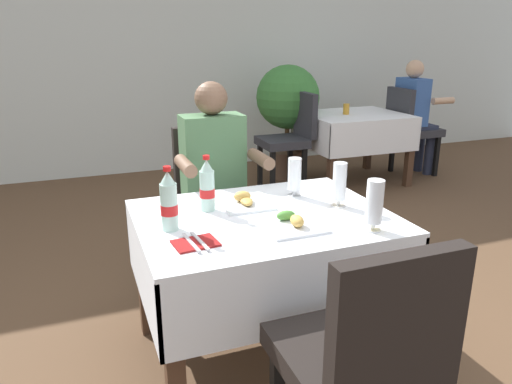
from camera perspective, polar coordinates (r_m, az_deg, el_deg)
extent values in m
plane|color=brown|center=(2.49, 4.13, -19.20)|extent=(11.00, 11.00, 0.00)
cube|color=silver|center=(5.66, -12.55, 17.21)|extent=(11.00, 0.12, 2.94)
cube|color=white|center=(2.20, 0.92, -2.98)|extent=(1.13, 0.88, 0.02)
cube|color=white|center=(1.92, 5.74, -12.04)|extent=(1.13, 0.02, 0.32)
cube|color=white|center=(2.64, -2.54, -3.30)|extent=(1.13, 0.02, 0.32)
cube|color=white|center=(2.15, -13.31, -9.04)|extent=(0.02, 0.88, 0.32)
cube|color=white|center=(2.51, 12.90, -4.91)|extent=(0.02, 0.88, 0.32)
cube|color=#472D1E|center=(1.93, -9.61, -18.88)|extent=(0.07, 0.07, 0.71)
cube|color=#472D1E|center=(2.30, 16.71, -12.94)|extent=(0.07, 0.07, 0.71)
cube|color=#472D1E|center=(2.57, -13.03, -9.09)|extent=(0.07, 0.07, 0.71)
cube|color=#472D1E|center=(2.86, 7.60, -5.94)|extent=(0.07, 0.07, 0.71)
cube|color=black|center=(2.94, -4.42, -2.30)|extent=(0.44, 0.44, 0.08)
cube|color=black|center=(3.09, -5.85, 3.75)|extent=(0.42, 0.06, 0.44)
cube|color=black|center=(2.85, -6.62, -8.82)|extent=(0.04, 0.04, 0.45)
cube|color=black|center=(2.94, -0.13, -7.82)|extent=(0.04, 0.04, 0.45)
cube|color=black|center=(3.15, -8.17, -6.18)|extent=(0.04, 0.04, 0.45)
cube|color=black|center=(3.23, -2.26, -5.36)|extent=(0.04, 0.04, 0.45)
cube|color=black|center=(1.73, 10.43, -18.37)|extent=(0.44, 0.44, 0.08)
cube|color=black|center=(1.41, 16.40, -15.14)|extent=(0.42, 0.06, 0.44)
cube|color=black|center=(2.07, 11.75, -20.56)|extent=(0.04, 0.04, 0.45)
cylinder|color=#282D42|center=(2.84, -5.01, -8.88)|extent=(0.10, 0.10, 0.45)
cylinder|color=#282D42|center=(2.88, -1.92, -8.40)|extent=(0.10, 0.10, 0.45)
cube|color=#282D42|center=(2.89, -4.52, -2.22)|extent=(0.34, 0.36, 0.12)
cube|color=#4C754C|center=(2.87, -5.12, 4.11)|extent=(0.36, 0.20, 0.50)
sphere|color=brown|center=(2.81, -5.32, 10.96)|extent=(0.19, 0.19, 0.19)
cylinder|color=brown|center=(2.60, -8.32, 3.08)|extent=(0.07, 0.26, 0.07)
cylinder|color=brown|center=(2.72, 0.56, 3.94)|extent=(0.07, 0.26, 0.07)
cube|color=white|center=(2.07, 4.29, -3.97)|extent=(0.25, 0.25, 0.01)
ellipsoid|color=gold|center=(2.04, 4.86, -3.40)|extent=(0.06, 0.09, 0.05)
ellipsoid|color=#4C8E38|center=(2.10, 3.56, -2.78)|extent=(0.09, 0.05, 0.04)
cube|color=white|center=(2.32, -1.25, -1.45)|extent=(0.24, 0.24, 0.01)
ellipsoid|color=gold|center=(2.33, -1.62, -0.51)|extent=(0.09, 0.07, 0.05)
ellipsoid|color=gold|center=(2.29, -1.05, -1.17)|extent=(0.07, 0.10, 0.03)
ellipsoid|color=gold|center=(2.30, -1.14, -1.07)|extent=(0.08, 0.08, 0.03)
cylinder|color=white|center=(2.09, 13.56, -4.35)|extent=(0.07, 0.07, 0.01)
cylinder|color=white|center=(2.08, 13.60, -3.89)|extent=(0.02, 0.02, 0.03)
cylinder|color=white|center=(2.04, 13.82, -1.10)|extent=(0.07, 0.07, 0.18)
cylinder|color=gold|center=(2.05, 13.76, -1.86)|extent=(0.07, 0.07, 0.13)
cylinder|color=white|center=(2.46, 4.50, -0.43)|extent=(0.07, 0.07, 0.01)
cylinder|color=white|center=(2.45, 4.51, -0.03)|extent=(0.02, 0.02, 0.03)
cylinder|color=white|center=(2.43, 4.57, 2.14)|extent=(0.07, 0.07, 0.16)
cylinder|color=black|center=(2.44, 4.54, 1.03)|extent=(0.06, 0.06, 0.07)
cylinder|color=white|center=(2.34, 9.67, -1.59)|extent=(0.07, 0.07, 0.01)
cylinder|color=white|center=(2.34, 9.69, -1.17)|extent=(0.02, 0.02, 0.03)
cylinder|color=white|center=(2.31, 9.82, 1.27)|extent=(0.06, 0.06, 0.18)
cylinder|color=#C68928|center=(2.32, 9.76, 0.21)|extent=(0.06, 0.06, 0.09)
cylinder|color=silver|center=(2.24, -5.77, 0.15)|extent=(0.07, 0.07, 0.19)
cylinder|color=red|center=(2.24, -5.76, -0.08)|extent=(0.07, 0.07, 0.04)
cone|color=silver|center=(2.21, -5.87, 3.16)|extent=(0.06, 0.06, 0.05)
cylinder|color=red|center=(2.20, -5.90, 4.09)|extent=(0.03, 0.03, 0.02)
cylinder|color=silver|center=(2.03, -10.20, -1.75)|extent=(0.07, 0.07, 0.20)
cylinder|color=red|center=(2.04, -10.18, -2.02)|extent=(0.07, 0.07, 0.04)
cone|color=silver|center=(2.00, -10.40, 1.70)|extent=(0.06, 0.06, 0.05)
cylinder|color=red|center=(1.99, -10.46, 2.73)|extent=(0.03, 0.03, 0.02)
cube|color=maroon|center=(1.91, -7.15, -6.01)|extent=(0.18, 0.15, 0.01)
cube|color=silver|center=(1.91, -7.66, -5.91)|extent=(0.03, 0.19, 0.01)
cube|color=silver|center=(1.92, -6.64, -5.73)|extent=(0.03, 0.19, 0.01)
cube|color=white|center=(5.20, 11.49, 8.92)|extent=(1.03, 0.88, 0.02)
cube|color=white|center=(4.88, 14.03, 6.12)|extent=(1.03, 0.02, 0.32)
cube|color=white|center=(5.59, 9.05, 7.90)|extent=(1.03, 0.02, 0.32)
cube|color=white|center=(4.98, 6.37, 6.79)|extent=(0.02, 0.88, 0.32)
cube|color=white|center=(5.51, 15.90, 7.29)|extent=(0.02, 0.88, 0.32)
cube|color=#472D1E|center=(4.72, 8.92, 3.65)|extent=(0.07, 0.07, 0.71)
cube|color=#472D1E|center=(5.22, 17.68, 4.40)|extent=(0.07, 0.07, 0.71)
cube|color=#472D1E|center=(5.37, 4.97, 5.55)|extent=(0.07, 0.07, 0.71)
cube|color=#472D1E|center=(5.82, 13.13, 6.10)|extent=(0.07, 0.07, 0.71)
cube|color=#2D2D33|center=(4.86, 3.09, 5.91)|extent=(0.44, 0.44, 0.08)
cube|color=#2D2D33|center=(4.92, 5.84, 9.06)|extent=(0.06, 0.42, 0.44)
cube|color=black|center=(5.01, 0.47, 3.19)|extent=(0.04, 0.04, 0.45)
cube|color=black|center=(4.71, 1.97, 2.20)|extent=(0.04, 0.04, 0.45)
cube|color=black|center=(5.14, 4.02, 3.52)|extent=(0.04, 0.04, 0.45)
cube|color=black|center=(4.85, 5.69, 2.58)|extent=(0.04, 0.04, 0.45)
cube|color=#2D2D33|center=(5.71, 18.36, 6.83)|extent=(0.44, 0.44, 0.08)
cube|color=#2D2D33|center=(5.51, 16.57, 9.38)|extent=(0.06, 0.42, 0.44)
cube|color=black|center=(5.74, 20.48, 3.95)|extent=(0.04, 0.04, 0.45)
cube|color=black|center=(5.99, 18.39, 4.73)|extent=(0.04, 0.04, 0.45)
cube|color=black|center=(5.53, 17.80, 3.72)|extent=(0.04, 0.04, 0.45)
cube|color=black|center=(5.79, 15.75, 4.53)|extent=(0.04, 0.04, 0.45)
cylinder|color=#282D42|center=(5.79, 19.70, 4.15)|extent=(0.10, 0.10, 0.45)
cylinder|color=#282D42|center=(5.91, 18.71, 4.51)|extent=(0.10, 0.10, 0.45)
cube|color=#282D42|center=(5.69, 18.22, 7.02)|extent=(0.36, 0.34, 0.12)
cube|color=#385B9E|center=(5.60, 17.88, 10.10)|extent=(0.20, 0.36, 0.50)
sphere|color=tan|center=(5.56, 18.23, 13.61)|extent=(0.19, 0.19, 0.19)
cylinder|color=tan|center=(5.58, 21.17, 10.00)|extent=(0.26, 0.07, 0.07)
cylinder|color=tan|center=(5.90, 18.40, 10.67)|extent=(0.26, 0.07, 0.07)
cylinder|color=#C68928|center=(5.13, 10.59, 9.59)|extent=(0.06, 0.06, 0.11)
cylinder|color=brown|center=(5.40, 3.61, 3.36)|extent=(0.38, 0.38, 0.29)
cylinder|color=brown|center=(5.33, 3.67, 6.52)|extent=(0.05, 0.05, 0.32)
sphere|color=#387533|center=(5.26, 3.77, 11.11)|extent=(0.68, 0.68, 0.68)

